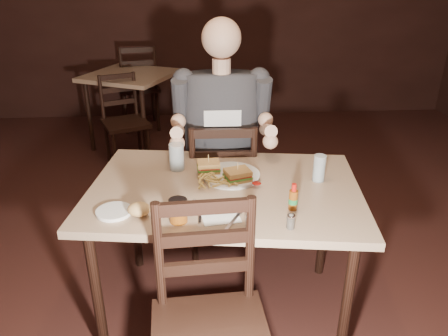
{
  "coord_description": "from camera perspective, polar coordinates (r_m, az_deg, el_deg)",
  "views": [
    {
      "loc": [
        -0.22,
        -1.98,
        1.77
      ],
      "look_at": [
        -0.09,
        -0.02,
        0.85
      ],
      "focal_mm": 35.0,
      "sensor_mm": 36.0,
      "label": 1
    }
  ],
  "objects": [
    {
      "name": "sandwich_right",
      "position": [
        2.16,
        1.8,
        -0.47
      ],
      "size": [
        0.14,
        0.13,
        0.1
      ],
      "primitive_type": null,
      "rotation": [
        0.0,
        0.0,
        0.3
      ],
      "color": "tan",
      "rests_on": "dinner_plate"
    },
    {
      "name": "sandwich_left",
      "position": [
        2.26,
        -2.04,
        0.58
      ],
      "size": [
        0.12,
        0.1,
        0.1
      ],
      "primitive_type": null,
      "rotation": [
        0.0,
        0.0,
        0.06
      ],
      "color": "tan",
      "rests_on": "dinner_plate"
    },
    {
      "name": "hot_sauce",
      "position": [
        1.96,
        9.05,
        -3.74
      ],
      "size": [
        0.04,
        0.04,
        0.13
      ],
      "primitive_type": null,
      "rotation": [
        0.0,
        0.0,
        -0.13
      ],
      "color": "brown",
      "rests_on": "main_table"
    },
    {
      "name": "bg_chair_far",
      "position": [
        5.23,
        -11.13,
        10.33
      ],
      "size": [
        0.55,
        0.58,
        0.97
      ],
      "primitive_type": null,
      "rotation": [
        0.0,
        0.0,
        3.36
      ],
      "color": "black",
      "rests_on": "ground"
    },
    {
      "name": "fries_pile",
      "position": [
        2.17,
        -0.98,
        -1.4
      ],
      "size": [
        0.26,
        0.2,
        0.04
      ],
      "primitive_type": null,
      "rotation": [
        0.0,
        0.0,
        -0.13
      ],
      "color": "#DAB555",
      "rests_on": "dinner_plate"
    },
    {
      "name": "diner",
      "position": [
        2.55,
        -0.28,
        7.53
      ],
      "size": [
        0.6,
        0.47,
        1.03
      ],
      "primitive_type": null,
      "rotation": [
        0.0,
        0.0,
        -0.01
      ],
      "color": "#2E2C31",
      "rests_on": "chair_far"
    },
    {
      "name": "ketchup_dollop",
      "position": [
        2.15,
        4.28,
        -2.0
      ],
      "size": [
        0.05,
        0.05,
        0.01
      ],
      "primitive_type": "ellipsoid",
      "rotation": [
        0.0,
        0.0,
        -0.13
      ],
      "color": "maroon",
      "rests_on": "dinner_plate"
    },
    {
      "name": "pepper_shaker",
      "position": [
        1.84,
        8.71,
        -6.9
      ],
      "size": [
        0.04,
        0.04,
        0.07
      ],
      "primitive_type": null,
      "rotation": [
        0.0,
        0.0,
        -0.13
      ],
      "color": "#38332D",
      "rests_on": "main_table"
    },
    {
      "name": "napkin",
      "position": [
        1.92,
        -0.5,
        -6.21
      ],
      "size": [
        0.18,
        0.17,
        0.0
      ],
      "primitive_type": "cube",
      "rotation": [
        0.0,
        0.0,
        0.14
      ],
      "color": "white",
      "rests_on": "main_table"
    },
    {
      "name": "chair_far",
      "position": [
        2.81,
        -0.31,
        -2.51
      ],
      "size": [
        0.44,
        0.48,
        0.94
      ],
      "primitive_type": null,
      "rotation": [
        0.0,
        0.0,
        3.13
      ],
      "color": "black",
      "rests_on": "ground"
    },
    {
      "name": "glass_right",
      "position": [
        2.25,
        12.33,
        -0.02
      ],
      "size": [
        0.07,
        0.07,
        0.14
      ],
      "primitive_type": "cylinder",
      "rotation": [
        0.0,
        0.0,
        -0.13
      ],
      "color": "silver",
      "rests_on": "main_table"
    },
    {
      "name": "bg_table",
      "position": [
        4.66,
        -12.09,
        10.92
      ],
      "size": [
        1.06,
        1.06,
        0.77
      ],
      "rotation": [
        0.0,
        0.0,
        -0.44
      ],
      "color": "tan",
      "rests_on": "ground"
    },
    {
      "name": "main_table",
      "position": [
        2.2,
        0.08,
        -4.14
      ],
      "size": [
        1.44,
        1.05,
        0.77
      ],
      "rotation": [
        0.0,
        0.0,
        -0.13
      ],
      "color": "tan",
      "rests_on": "ground"
    },
    {
      "name": "room_shell",
      "position": [
        2.03,
        2.62,
        14.51
      ],
      "size": [
        7.0,
        7.0,
        7.0
      ],
      "color": "black",
      "rests_on": "ground"
    },
    {
      "name": "dinner_plate",
      "position": [
        2.25,
        0.92,
        -1.04
      ],
      "size": [
        0.33,
        0.33,
        0.02
      ],
      "primitive_type": "cylinder",
      "rotation": [
        0.0,
        0.0,
        -0.13
      ],
      "color": "white",
      "rests_on": "main_table"
    },
    {
      "name": "glass_left",
      "position": [
        2.33,
        -6.2,
        1.46
      ],
      "size": [
        0.09,
        0.09,
        0.14
      ],
      "primitive_type": "cylinder",
      "rotation": [
        0.0,
        0.0,
        -0.13
      ],
      "color": "silver",
      "rests_on": "main_table"
    },
    {
      "name": "side_plate",
      "position": [
        2.0,
        -14.16,
        -5.63
      ],
      "size": [
        0.17,
        0.17,
        0.01
      ],
      "primitive_type": "cylinder",
      "rotation": [
        0.0,
        0.0,
        -0.13
      ],
      "color": "white",
      "rests_on": "main_table"
    },
    {
      "name": "knife",
      "position": [
        1.94,
        -3.11,
        -5.71
      ],
      "size": [
        0.02,
        0.19,
        0.0
      ],
      "primitive_type": "cube",
      "rotation": [
        0.0,
        0.0,
        -0.04
      ],
      "color": "silver",
      "rests_on": "napkin"
    },
    {
      "name": "syrup_dispenser",
      "position": [
        1.87,
        -6.0,
        -5.57
      ],
      "size": [
        0.09,
        0.09,
        0.1
      ],
      "primitive_type": null,
      "rotation": [
        0.0,
        0.0,
        -0.13
      ],
      "color": "brown",
      "rests_on": "main_table"
    },
    {
      "name": "salt_shaker",
      "position": [
        1.84,
        3.29,
        -6.89
      ],
      "size": [
        0.03,
        0.03,
        0.06
      ],
      "primitive_type": null,
      "rotation": [
        0.0,
        0.0,
        -0.13
      ],
      "color": "white",
      "rests_on": "main_table"
    },
    {
      "name": "fork",
      "position": [
        1.88,
        1.29,
        -6.86
      ],
      "size": [
        0.09,
        0.15,
        0.01
      ],
      "primitive_type": "cube",
      "rotation": [
        0.0,
        0.0,
        -0.5
      ],
      "color": "silver",
      "rests_on": "napkin"
    },
    {
      "name": "bread_roll",
      "position": [
        1.92,
        -11.04,
        -5.3
      ],
      "size": [
        0.11,
        0.09,
        0.06
      ],
      "primitive_type": "ellipsoid",
      "rotation": [
        0.0,
        0.0,
        -0.13
      ],
      "color": "tan",
      "rests_on": "side_plate"
    },
    {
      "name": "bg_chair_near",
      "position": [
        4.21,
        -12.73,
        5.75
      ],
      "size": [
        0.53,
        0.55,
        0.85
      ],
      "primitive_type": null,
      "rotation": [
        0.0,
        0.0,
        0.39
      ],
      "color": "black",
      "rests_on": "ground"
    }
  ]
}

